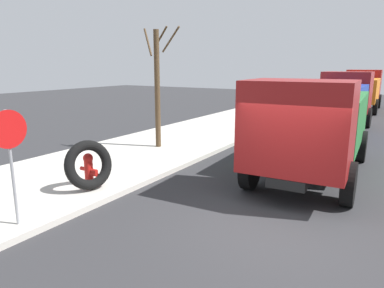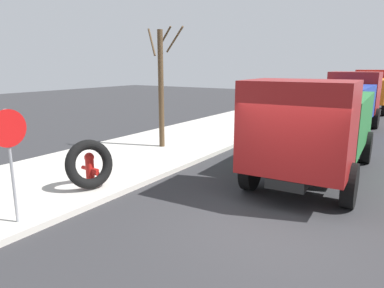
{
  "view_description": "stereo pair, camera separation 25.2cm",
  "coord_description": "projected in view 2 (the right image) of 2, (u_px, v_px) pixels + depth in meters",
  "views": [
    {
      "loc": [
        -6.73,
        -2.07,
        3.34
      ],
      "look_at": [
        0.82,
        2.55,
        1.36
      ],
      "focal_mm": 32.91,
      "sensor_mm": 36.0,
      "label": 1
    },
    {
      "loc": [
        -6.59,
        -2.28,
        3.34
      ],
      "look_at": [
        0.82,
        2.55,
        1.36
      ],
      "focal_mm": 32.91,
      "sensor_mm": 36.0,
      "label": 2
    }
  ],
  "objects": [
    {
      "name": "ground_plane",
      "position": [
        273.0,
        229.0,
        7.34
      ],
      "size": [
        80.0,
        80.0,
        0.0
      ],
      "primitive_type": "plane",
      "color": "#2D2D30"
    },
    {
      "name": "sidewalk_curb",
      "position": [
        70.0,
        174.0,
        10.78
      ],
      "size": [
        36.0,
        5.0,
        0.15
      ],
      "primitive_type": "cube",
      "color": "#BCB7AD",
      "rests_on": "ground"
    },
    {
      "name": "fire_hydrant",
      "position": [
        90.0,
        167.0,
        9.59
      ],
      "size": [
        0.27,
        0.6,
        0.88
      ],
      "color": "red",
      "rests_on": "sidewalk_curb"
    },
    {
      "name": "loose_tire",
      "position": [
        90.0,
        164.0,
        9.21
      ],
      "size": [
        1.4,
        0.88,
        1.32
      ],
      "primitive_type": "torus",
      "rotation": [
        1.35,
        0.0,
        -0.28
      ],
      "color": "black",
      "rests_on": "sidewalk_curb"
    },
    {
      "name": "stop_sign",
      "position": [
        10.0,
        145.0,
        6.97
      ],
      "size": [
        0.76,
        0.08,
        2.36
      ],
      "color": "gray",
      "rests_on": "sidewalk_curb"
    },
    {
      "name": "dump_truck_green",
      "position": [
        317.0,
        124.0,
        10.52
      ],
      "size": [
        7.11,
        3.07,
        3.0
      ],
      "color": "#237033",
      "rests_on": "ground"
    },
    {
      "name": "dump_truck_blue",
      "position": [
        345.0,
        101.0,
        17.59
      ],
      "size": [
        7.01,
        2.83,
        3.0
      ],
      "color": "#1E3899",
      "rests_on": "ground"
    },
    {
      "name": "dump_truck_orange",
      "position": [
        369.0,
        89.0,
        26.2
      ],
      "size": [
        7.06,
        2.93,
        3.0
      ],
      "color": "orange",
      "rests_on": "ground"
    },
    {
      "name": "bare_tree",
      "position": [
        161.0,
        85.0,
        13.69
      ],
      "size": [
        1.39,
        1.38,
        4.65
      ],
      "color": "#4C3823",
      "rests_on": "sidewalk_curb"
    }
  ]
}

